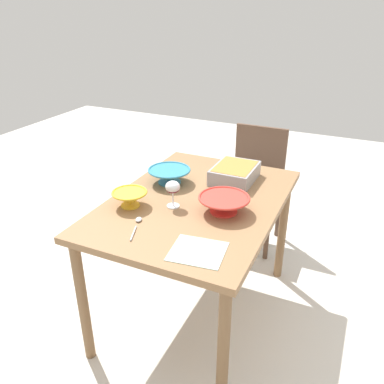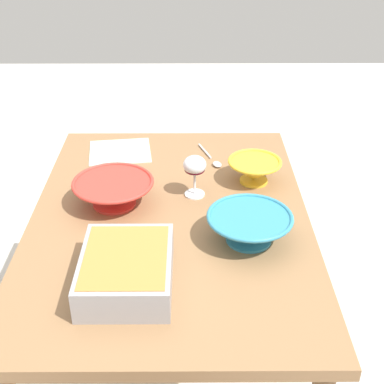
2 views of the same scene
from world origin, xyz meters
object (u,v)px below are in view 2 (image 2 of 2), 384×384
(small_bowl, at_px, (114,191))
(mixing_bowl, at_px, (249,226))
(wine_glass, at_px, (195,168))
(serving_bowl, at_px, (254,170))
(napkin, at_px, (120,151))
(serving_spoon, at_px, (213,160))
(dining_table, at_px, (170,238))
(casserole_dish, at_px, (126,269))

(small_bowl, bearing_deg, mixing_bowl, -115.91)
(wine_glass, relative_size, serving_bowl, 0.78)
(napkin, bearing_deg, mixing_bowl, -142.81)
(wine_glass, bearing_deg, serving_spoon, -16.81)
(dining_table, relative_size, serving_bowl, 6.66)
(wine_glass, xyz_separation_m, serving_bowl, (0.09, -0.21, -0.06))
(wine_glass, xyz_separation_m, small_bowl, (-0.05, 0.26, -0.05))
(mixing_bowl, bearing_deg, dining_table, 60.44)
(wine_glass, bearing_deg, serving_bowl, -66.79)
(dining_table, distance_m, casserole_dish, 0.37)
(wine_glass, xyz_separation_m, napkin, (0.32, 0.28, -0.10))
(serving_spoon, bearing_deg, wine_glass, 163.19)
(serving_bowl, xyz_separation_m, napkin, (0.23, 0.49, -0.05))
(small_bowl, distance_m, napkin, 0.38)
(mixing_bowl, xyz_separation_m, small_bowl, (0.20, 0.42, -0.00))
(dining_table, height_order, wine_glass, wine_glass)
(wine_glass, height_order, serving_bowl, wine_glass)
(dining_table, bearing_deg, wine_glass, -32.51)
(casserole_dish, height_order, mixing_bowl, casserole_dish)
(dining_table, bearing_deg, serving_bowl, -53.32)
(dining_table, bearing_deg, napkin, 24.67)
(dining_table, xyz_separation_m, serving_spoon, (0.36, -0.15, 0.10))
(dining_table, bearing_deg, casserole_dish, 162.68)
(small_bowl, xyz_separation_m, napkin, (0.38, 0.02, -0.05))
(wine_glass, bearing_deg, casserole_dish, 158.13)
(dining_table, relative_size, napkin, 5.34)
(wine_glass, height_order, small_bowl, wine_glass)
(casserole_dish, relative_size, napkin, 1.29)
(dining_table, xyz_separation_m, casserole_dish, (-0.33, 0.10, 0.14))
(dining_table, relative_size, small_bowl, 4.72)
(serving_bowl, bearing_deg, napkin, 64.48)
(small_bowl, bearing_deg, casserole_dish, -168.59)
(small_bowl, distance_m, serving_bowl, 0.49)
(casserole_dish, bearing_deg, small_bowl, 11.41)
(casserole_dish, distance_m, serving_bowl, 0.66)
(wine_glass, bearing_deg, mixing_bowl, -148.80)
(wine_glass, distance_m, mixing_bowl, 0.30)
(casserole_dish, relative_size, serving_spoon, 1.49)
(casserole_dish, xyz_separation_m, serving_bowl, (0.54, -0.39, -0.00))
(dining_table, distance_m, small_bowl, 0.24)
(serving_spoon, bearing_deg, casserole_dish, 159.84)
(wine_glass, bearing_deg, napkin, 41.38)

